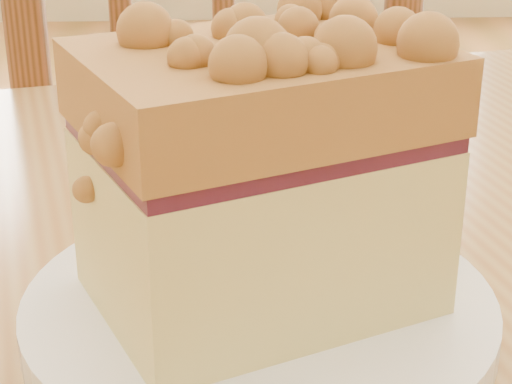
% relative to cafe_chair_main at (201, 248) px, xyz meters
% --- Properties ---
extents(cafe_chair_main, '(0.51, 0.51, 0.95)m').
position_rel_cafe_chair_main_xyz_m(cafe_chair_main, '(0.00, 0.00, 0.00)').
color(cafe_chair_main, brown).
rests_on(cafe_chair_main, ground).
extents(plate, '(0.21, 0.21, 0.02)m').
position_rel_cafe_chair_main_xyz_m(plate, '(0.04, -0.61, 0.28)').
color(plate, white).
rests_on(plate, cafe_table_main).
extents(cake_slice, '(0.17, 0.15, 0.13)m').
position_rel_cafe_chair_main_xyz_m(cake_slice, '(0.04, -0.61, 0.35)').
color(cake_slice, '#F7EC8B').
rests_on(cake_slice, plate).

